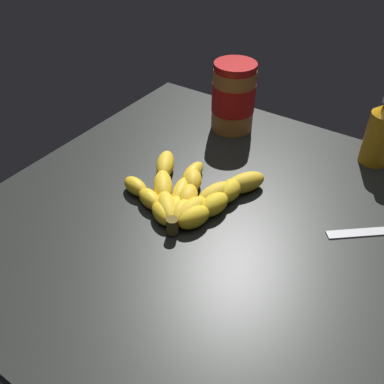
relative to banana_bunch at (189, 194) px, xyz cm
name	(u,v)px	position (x,y,z in cm)	size (l,w,h in cm)	color
ground_plane	(206,219)	(-4.05, 0.54, -3.68)	(75.62, 79.34, 3.90)	black
banana_bunch	(189,194)	(0.00, 0.00, 0.00)	(23.58, 22.52, 3.75)	yellow
peanut_butter_jar	(233,97)	(6.84, -27.62, 6.01)	(9.67, 9.67, 15.56)	#9E602D
honey_bottle	(382,131)	(-24.33, -32.13, 5.37)	(5.88, 5.88, 15.87)	orange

